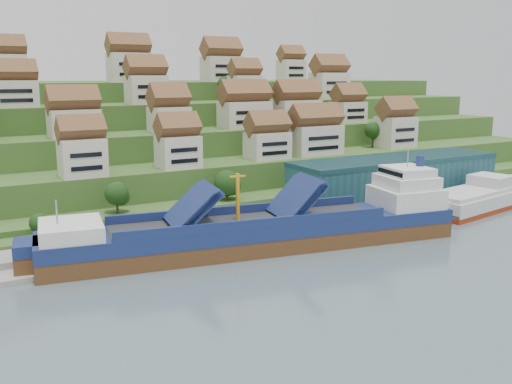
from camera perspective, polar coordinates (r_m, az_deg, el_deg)
ground at (r=112.44m, az=0.18°, el=-5.65°), size 300.00×300.00×0.00m
quay at (r=134.68m, az=4.33°, el=-2.27°), size 180.00×14.00×2.20m
hillside at (r=204.87m, az=-14.62°, el=4.89°), size 260.00×128.00×31.00m
hillside_village at (r=166.43m, az=-8.94°, el=8.65°), size 158.26×62.40×29.20m
hillside_trees at (r=145.89m, az=-13.02°, el=5.14°), size 141.99×62.30×31.76m
warehouse at (r=154.86m, az=13.77°, el=1.56°), size 60.00×15.00×10.00m
flagpole at (r=128.34m, az=4.93°, el=-0.33°), size 1.28×0.16×8.00m
cargo_ship at (r=111.92m, az=1.35°, el=-3.90°), size 82.81×26.30×18.20m
second_ship at (r=152.74m, az=21.04°, el=-0.74°), size 32.27×16.31×8.94m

